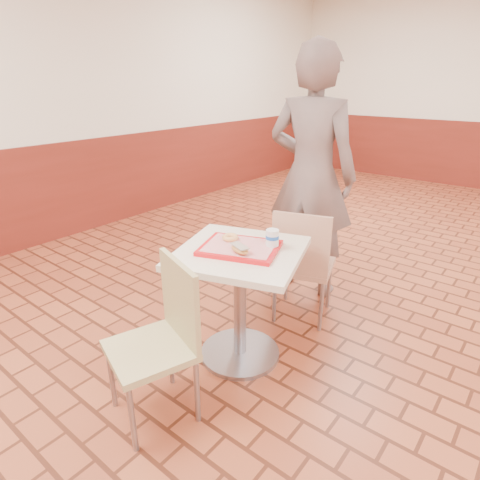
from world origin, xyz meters
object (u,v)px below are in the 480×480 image
Objects in this scene: main_table at (240,287)px; chair_main_front at (162,334)px; ring_donut at (230,237)px; paper_cup at (272,238)px; customer at (311,176)px; serving_tray at (240,248)px; long_john_donut at (240,249)px; chair_main_back at (303,261)px.

chair_main_front reaches higher than main_table.
paper_cup is at bearing 19.00° from ring_donut.
customer is at bearing 92.55° from ring_donut.
main_table is 7.72× the size of paper_cup.
serving_tray is at bearing -18.28° from ring_donut.
paper_cup is (0.24, 0.08, 0.03)m from ring_donut.
serving_tray is 0.10m from long_john_donut.
serving_tray is at bearing 64.62° from chair_main_back.
chair_main_back is (0.08, 0.59, -0.02)m from main_table.
customer is at bearing 97.91° from main_table.
serving_tray is at bearing 106.37° from chair_main_front.
chair_main_front is 5.51× the size of long_john_donut.
customer is at bearing 97.91° from serving_tray.
long_john_donut is at bearing -52.91° from main_table.
main_table is 4.79× the size of long_john_donut.
paper_cup is at bearing 79.53° from chair_main_back.
customer is at bearing 112.99° from chair_main_front.
chair_main_back is 0.65m from serving_tray.
long_john_donut is 1.61× the size of paper_cup.
chair_main_back reaches higher than chair_main_front.
paper_cup reaches higher than long_john_donut.
serving_tray is 0.11m from ring_donut.
customer is 1.14m from long_john_donut.
chair_main_back reaches higher than ring_donut.
paper_cup reaches higher than chair_main_front.
main_table is 0.87× the size of chair_main_back.
serving_tray is at bearing 89.62° from customer.
main_table is 0.29m from ring_donut.
serving_tray is (0.02, 0.58, 0.27)m from chair_main_front.
paper_cup is at bearing 95.49° from chair_main_front.
paper_cup reaches higher than chair_main_back.
customer reaches higher than serving_tray.
serving_tray is at bearing 26.57° from main_table.
serving_tray is (-0.08, -0.59, 0.27)m from chair_main_back.
paper_cup is (0.08, 0.19, 0.03)m from long_john_donut.
ring_donut is at bearing 84.26° from customer.
serving_tray is (0.14, -1.03, -0.20)m from customer.
main_table is 0.25m from serving_tray.
customer is 4.41× the size of serving_tray.
chair_main_back is 5.51× the size of long_john_donut.
paper_cup is at bearing 66.95° from long_john_donut.
main_table is at bearing -18.28° from ring_donut.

